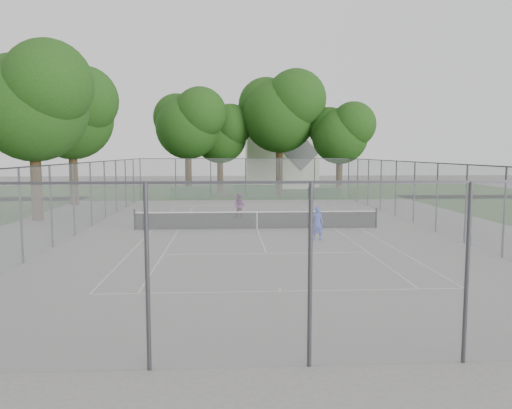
{
  "coord_description": "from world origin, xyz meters",
  "views": [
    {
      "loc": [
        -1.52,
        -26.02,
        4.04
      ],
      "look_at": [
        0.0,
        1.0,
        1.2
      ],
      "focal_mm": 35.0,
      "sensor_mm": 36.0,
      "label": 1
    }
  ],
  "objects": [
    {
      "name": "hedge_right",
      "position": [
        7.15,
        18.13,
        0.44
      ],
      "size": [
        2.92,
        1.07,
        0.88
      ],
      "primitive_type": "cube",
      "color": "#194D18",
      "rests_on": "ground"
    },
    {
      "name": "hedge_left",
      "position": [
        -4.78,
        18.66,
        0.48
      ],
      "size": [
        3.8,
        1.14,
        0.95
      ],
      "primitive_type": "cube",
      "color": "#194D18",
      "rests_on": "ground"
    },
    {
      "name": "tree_side_back",
      "position": [
        -13.3,
        12.99,
        7.15
      ],
      "size": [
        7.24,
        6.61,
        10.4
      ],
      "color": "#322212",
      "rests_on": "ground"
    },
    {
      "name": "tree_far_midright",
      "position": [
        3.62,
        22.69,
        8.19
      ],
      "size": [
        8.29,
        7.57,
        11.91
      ],
      "color": "#322212",
      "rests_on": "ground"
    },
    {
      "name": "house",
      "position": [
        4.55,
        31.34,
        3.98
      ],
      "size": [
        7.94,
        6.15,
        9.89
      ],
      "color": "silver",
      "rests_on": "ground"
    },
    {
      "name": "tree_far_right",
      "position": [
        9.11,
        20.77,
        5.99
      ],
      "size": [
        6.06,
        5.54,
        8.72
      ],
      "color": "#322212",
      "rests_on": "ground"
    },
    {
      "name": "tree_far_midleft",
      "position": [
        -2.22,
        24.2,
        6.02
      ],
      "size": [
        6.1,
        5.57,
        8.77
      ],
      "color": "#322212",
      "rests_on": "ground"
    },
    {
      "name": "girl_player",
      "position": [
        2.59,
        -3.42,
        0.78
      ],
      "size": [
        0.62,
        0.45,
        1.56
      ],
      "primitive_type": "imported",
      "rotation": [
        0.0,
        0.0,
        3.0
      ],
      "color": "blue",
      "rests_on": "ground"
    },
    {
      "name": "tree_far_left",
      "position": [
        -5.21,
        21.89,
        6.94
      ],
      "size": [
        7.02,
        6.41,
        10.1
      ],
      "color": "#322212",
      "rests_on": "ground"
    },
    {
      "name": "hedge_mid",
      "position": [
        0.89,
        17.93,
        0.57
      ],
      "size": [
        3.6,
        1.03,
        1.13
      ],
      "primitive_type": "cube",
      "color": "#194D18",
      "rests_on": "ground"
    },
    {
      "name": "grass_far",
      "position": [
        0.0,
        26.0,
        0.0
      ],
      "size": [
        60.0,
        20.0,
        0.0
      ],
      "primitive_type": "cube",
      "color": "#224B15",
      "rests_on": "ground"
    },
    {
      "name": "court_markings",
      "position": [
        0.0,
        0.0,
        0.01
      ],
      "size": [
        11.03,
        23.83,
        0.01
      ],
      "color": "beige",
      "rests_on": "ground"
    },
    {
      "name": "perimeter_fence",
      "position": [
        0.0,
        0.0,
        1.81
      ],
      "size": [
        18.08,
        34.08,
        3.52
      ],
      "color": "#38383D",
      "rests_on": "ground"
    },
    {
      "name": "woman_player",
      "position": [
        -0.83,
        4.49,
        0.75
      ],
      "size": [
        0.89,
        0.81,
        1.5
      ],
      "primitive_type": "imported",
      "rotation": [
        0.0,
        0.0,
        -0.4
      ],
      "color": "#802A76",
      "rests_on": "ground"
    },
    {
      "name": "tree_side_front",
      "position": [
        -12.79,
        4.12,
        7.14
      ],
      "size": [
        7.23,
        6.6,
        10.39
      ],
      "color": "#322212",
      "rests_on": "ground"
    },
    {
      "name": "tennis_net",
      "position": [
        0.0,
        0.0,
        0.51
      ],
      "size": [
        12.87,
        0.1,
        1.1
      ],
      "color": "black",
      "rests_on": "ground"
    },
    {
      "name": "ground",
      "position": [
        0.0,
        0.0,
        0.0
      ],
      "size": [
        120.0,
        120.0,
        0.0
      ],
      "primitive_type": "plane",
      "color": "slate",
      "rests_on": "ground"
    }
  ]
}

